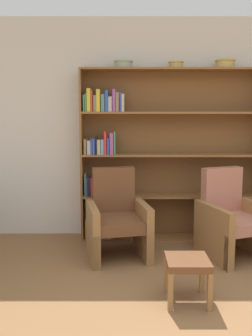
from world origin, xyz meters
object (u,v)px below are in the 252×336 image
object	(u,v)px
bowl_terracotta	(177,64)
armchair_leather	(118,220)
bowl_brass	(125,64)
footstool	(189,267)
bowl_olive	(227,63)
armchair_cushioned	(233,220)
bookshelf	(156,156)

from	to	relation	value
bowl_terracotta	armchair_leather	xyz separation A→B (m)	(-0.70, -0.57, -1.76)
bowl_brass	armchair_leather	bearing A→B (deg)	-97.01
footstool	bowl_brass	bearing A→B (deg)	108.52
bowl_olive	armchair_leather	bearing A→B (deg)	-156.04
footstool	bowl_terracotta	bearing A→B (deg)	87.08
bowl_olive	armchair_cushioned	distance (m)	1.86
bowl_brass	footstool	distance (m)	2.53
bowl_terracotta	footstool	world-z (taller)	bowl_terracotta
armchair_leather	bowl_olive	bearing A→B (deg)	-167.85
bowl_olive	footstool	distance (m)	2.57
bowl_terracotta	armchair_cushioned	size ratio (longest dim) A/B	0.20
bowl_brass	footstool	xyz separation A→B (m)	(0.55, -1.63, -1.86)
bookshelf	armchair_leather	bearing A→B (deg)	-127.81
bowl_olive	armchair_leather	world-z (taller)	bowl_olive
bowl_terracotta	armchair_leather	bearing A→B (deg)	-140.68
bowl_brass	bowl_olive	size ratio (longest dim) A/B	0.94
bowl_brass	footstool	size ratio (longest dim) A/B	0.61
bowl_brass	armchair_leather	size ratio (longest dim) A/B	0.24
bookshelf	footstool	xyz separation A→B (m)	(0.15, -1.66, -0.75)
armchair_leather	armchair_cushioned	size ratio (longest dim) A/B	1.00
bowl_brass	footstool	world-z (taller)	bowl_brass
bowl_brass	armchair_cushioned	bearing A→B (deg)	-25.42
bookshelf	armchair_cushioned	distance (m)	1.20
bowl_brass	armchair_cushioned	xyz separation A→B (m)	(1.21, -0.58, -1.76)
armchair_cushioned	footstool	bearing A→B (deg)	37.99
armchair_leather	footstool	xyz separation A→B (m)	(0.62, -1.06, -0.10)
bowl_brass	armchair_cushioned	size ratio (longest dim) A/B	0.24
bookshelf	footstool	world-z (taller)	bookshelf
armchair_cushioned	bowl_terracotta	bearing A→B (deg)	-64.50
bookshelf	armchair_cushioned	xyz separation A→B (m)	(0.82, -0.60, -0.65)
bowl_brass	bowl_terracotta	distance (m)	0.63
bookshelf	footstool	bearing A→B (deg)	-84.76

